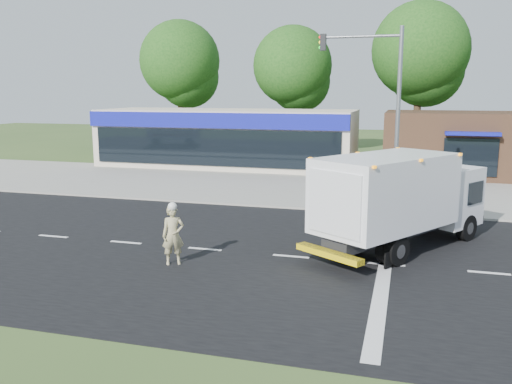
# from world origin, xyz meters

# --- Properties ---
(ground) EXTENTS (120.00, 120.00, 0.00)m
(ground) POSITION_xyz_m (0.00, 0.00, 0.00)
(ground) COLOR #385123
(ground) RESTS_ON ground
(road_asphalt) EXTENTS (60.00, 14.00, 0.02)m
(road_asphalt) POSITION_xyz_m (0.00, 0.00, 0.00)
(road_asphalt) COLOR black
(road_asphalt) RESTS_ON ground
(sidewalk) EXTENTS (60.00, 2.40, 0.12)m
(sidewalk) POSITION_xyz_m (0.00, 8.20, 0.06)
(sidewalk) COLOR gray
(sidewalk) RESTS_ON ground
(parking_apron) EXTENTS (60.00, 9.00, 0.02)m
(parking_apron) POSITION_xyz_m (0.00, 14.00, 0.01)
(parking_apron) COLOR gray
(parking_apron) RESTS_ON ground
(lane_markings) EXTENTS (55.20, 7.00, 0.01)m
(lane_markings) POSITION_xyz_m (1.35, -1.35, 0.02)
(lane_markings) COLOR silver
(lane_markings) RESTS_ON road_asphalt
(ems_box_truck) EXTENTS (6.00, 7.45, 3.29)m
(ems_box_truck) POSITION_xyz_m (3.33, 1.81, 1.90)
(ems_box_truck) COLOR black
(ems_box_truck) RESTS_ON ground
(emergency_worker) EXTENTS (0.81, 0.72, 1.98)m
(emergency_worker) POSITION_xyz_m (-3.36, -1.75, 0.97)
(emergency_worker) COLOR tan
(emergency_worker) RESTS_ON ground
(retail_strip_mall) EXTENTS (18.00, 6.20, 4.00)m
(retail_strip_mall) POSITION_xyz_m (-9.00, 19.93, 2.01)
(retail_strip_mall) COLOR beige
(retail_strip_mall) RESTS_ON ground
(brown_storefront) EXTENTS (10.00, 6.70, 4.00)m
(brown_storefront) POSITION_xyz_m (7.00, 19.98, 2.00)
(brown_storefront) COLOR #382316
(brown_storefront) RESTS_ON ground
(traffic_signal_pole) EXTENTS (3.51, 0.25, 8.00)m
(traffic_signal_pole) POSITION_xyz_m (2.35, 7.60, 4.92)
(traffic_signal_pole) COLOR gray
(traffic_signal_pole) RESTS_ON ground
(background_trees) EXTENTS (36.77, 7.39, 12.10)m
(background_trees) POSITION_xyz_m (-0.85, 28.16, 7.38)
(background_trees) COLOR #332114
(background_trees) RESTS_ON ground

